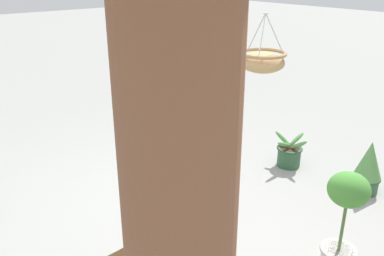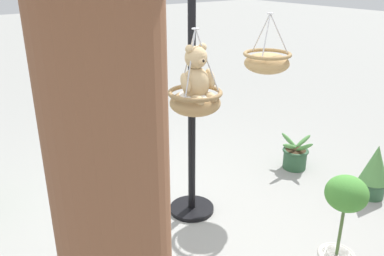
# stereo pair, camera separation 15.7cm
# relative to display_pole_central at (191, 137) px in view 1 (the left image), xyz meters

# --- Properties ---
(ground_plane) EXTENTS (40.00, 40.00, 0.00)m
(ground_plane) POSITION_rel_display_pole_central_xyz_m (0.14, 0.16, -0.80)
(ground_plane) COLOR #9E9E99
(display_pole_central) EXTENTS (0.44, 0.44, 2.54)m
(display_pole_central) POSITION_rel_display_pole_central_xyz_m (0.00, 0.00, 0.00)
(display_pole_central) COLOR black
(display_pole_central) RESTS_ON ground
(hanging_basket_with_teddy) EXTENTS (0.45, 0.45, 0.71)m
(hanging_basket_with_teddy) POSITION_rel_display_pole_central_xyz_m (0.15, 0.25, 0.45)
(hanging_basket_with_teddy) COLOR #A37F51
(teddy_bear) EXTENTS (0.32, 0.29, 0.47)m
(teddy_bear) POSITION_rel_display_pole_central_xyz_m (0.15, 0.27, 0.66)
(teddy_bear) COLOR tan
(hanging_basket_left_high) EXTENTS (0.48, 0.48, 0.59)m
(hanging_basket_left_high) POSITION_rel_display_pole_central_xyz_m (-0.92, 0.03, 0.60)
(hanging_basket_left_high) COLOR tan
(potted_plant_flowering_red) EXTENTS (0.51, 0.49, 0.41)m
(potted_plant_flowering_red) POSITION_rel_display_pole_central_xyz_m (-1.55, -0.00, -0.64)
(potted_plant_flowering_red) COLOR #2D5638
(potted_plant_flowering_red) RESTS_ON ground
(potted_plant_tall_leafy) EXTENTS (0.30, 0.30, 0.59)m
(potted_plant_tall_leafy) POSITION_rel_display_pole_central_xyz_m (-1.70, 0.91, -0.51)
(potted_plant_tall_leafy) COLOR #2D5638
(potted_plant_tall_leafy) RESTS_ON ground
(potted_plant_conical_shrub) EXTENTS (0.30, 0.30, 0.93)m
(potted_plant_conical_shrub) POSITION_rel_display_pole_central_xyz_m (-0.29, 1.45, -0.31)
(potted_plant_conical_shrub) COLOR beige
(potted_plant_conical_shrub) RESTS_ON ground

